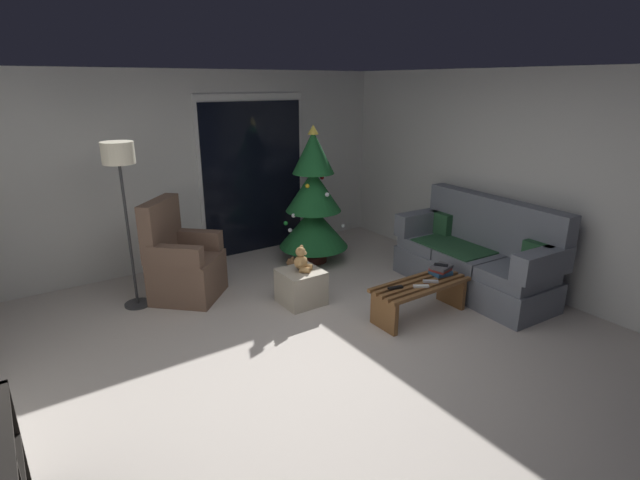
{
  "coord_description": "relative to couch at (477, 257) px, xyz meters",
  "views": [
    {
      "loc": [
        -2.14,
        -3.02,
        2.35
      ],
      "look_at": [
        0.4,
        0.7,
        0.85
      ],
      "focal_mm": 26.8,
      "sensor_mm": 36.0,
      "label": 1
    }
  ],
  "objects": [
    {
      "name": "ground_plane",
      "position": [
        -2.32,
        -0.26,
        -0.4
      ],
      "size": [
        7.0,
        7.0,
        0.0
      ],
      "primitive_type": "plane",
      "color": "#BCB2A8"
    },
    {
      "name": "wall_back",
      "position": [
        -2.32,
        2.8,
        0.85
      ],
      "size": [
        5.72,
        0.12,
        2.5
      ],
      "primitive_type": "cube",
      "color": "beige",
      "rests_on": "ground"
    },
    {
      "name": "wall_right",
      "position": [
        0.54,
        -0.26,
        0.85
      ],
      "size": [
        0.12,
        6.0,
        2.5
      ],
      "primitive_type": "cube",
      "color": "beige",
      "rests_on": "ground"
    },
    {
      "name": "patio_door_frame",
      "position": [
        -1.49,
        2.73,
        0.7
      ],
      "size": [
        1.6,
        0.02,
        2.2
      ],
      "primitive_type": "cube",
      "color": "silver",
      "rests_on": "ground"
    },
    {
      "name": "patio_door_glass",
      "position": [
        -1.49,
        2.71,
        0.65
      ],
      "size": [
        1.5,
        0.02,
        2.1
      ],
      "primitive_type": "cube",
      "color": "black",
      "rests_on": "ground"
    },
    {
      "name": "couch",
      "position": [
        0.0,
        0.0,
        0.0
      ],
      "size": [
        0.88,
        1.98,
        1.08
      ],
      "color": "slate",
      "rests_on": "ground"
    },
    {
      "name": "coffee_table",
      "position": [
        -1.05,
        -0.13,
        -0.15
      ],
      "size": [
        1.1,
        0.4,
        0.38
      ],
      "color": "brown",
      "rests_on": "ground"
    },
    {
      "name": "remote_white",
      "position": [
        -1.13,
        -0.21,
        -0.01
      ],
      "size": [
        0.16,
        0.12,
        0.02
      ],
      "primitive_type": "cube",
      "rotation": [
        0.0,
        0.0,
        4.16
      ],
      "color": "silver",
      "rests_on": "coffee_table"
    },
    {
      "name": "remote_silver",
      "position": [
        -0.95,
        -0.18,
        -0.01
      ],
      "size": [
        0.15,
        0.13,
        0.02
      ],
      "primitive_type": "cube",
      "rotation": [
        0.0,
        0.0,
        0.89
      ],
      "color": "#ADADB2",
      "rests_on": "coffee_table"
    },
    {
      "name": "remote_black",
      "position": [
        -1.36,
        -0.09,
        -0.01
      ],
      "size": [
        0.16,
        0.08,
        0.02
      ],
      "primitive_type": "cube",
      "rotation": [
        0.0,
        0.0,
        4.46
      ],
      "color": "black",
      "rests_on": "coffee_table"
    },
    {
      "name": "book_stack",
      "position": [
        -0.71,
        -0.09,
        0.03
      ],
      "size": [
        0.25,
        0.23,
        0.11
      ],
      "color": "#285684",
      "rests_on": "coffee_table"
    },
    {
      "name": "cell_phone",
      "position": [
        -0.71,
        -0.09,
        0.09
      ],
      "size": [
        0.14,
        0.16,
        0.01
      ],
      "primitive_type": "cube",
      "rotation": [
        0.0,
        0.0,
        0.6
      ],
      "color": "black",
      "rests_on": "book_stack"
    },
    {
      "name": "christmas_tree",
      "position": [
        -1.06,
        1.84,
        0.42
      ],
      "size": [
        0.93,
        0.93,
        1.84
      ],
      "color": "#4C1E19",
      "rests_on": "ground"
    },
    {
      "name": "armchair",
      "position": [
        -2.91,
        1.73,
        0.0
      ],
      "size": [
        0.97,
        0.97,
        1.13
      ],
      "color": "brown",
      "rests_on": "ground"
    },
    {
      "name": "floor_lamp",
      "position": [
        -3.42,
        1.81,
        1.11
      ],
      "size": [
        0.32,
        0.32,
        1.78
      ],
      "color": "#2D2D30",
      "rests_on": "ground"
    },
    {
      "name": "ottoman",
      "position": [
        -1.9,
        0.84,
        -0.21
      ],
      "size": [
        0.44,
        0.44,
        0.38
      ],
      "primitive_type": "cube",
      "color": "#B2A893",
      "rests_on": "ground"
    },
    {
      "name": "teddy_bear_honey",
      "position": [
        -1.89,
        0.83,
        0.1
      ],
      "size": [
        0.21,
        0.22,
        0.29
      ],
      "color": "tan",
      "rests_on": "ottoman"
    },
    {
      "name": "teddy_bear_chestnut_by_tree",
      "position": [
        -1.65,
        1.49,
        -0.28
      ],
      "size": [
        0.21,
        0.21,
        0.29
      ],
      "color": "brown",
      "rests_on": "ground"
    }
  ]
}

